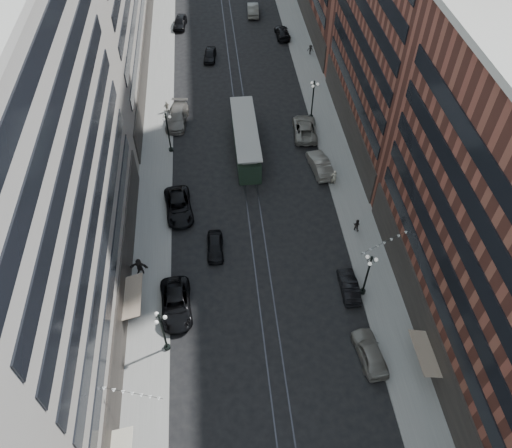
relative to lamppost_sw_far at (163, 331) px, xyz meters
name	(u,v)px	position (x,y,z in m)	size (l,w,h in m)	color
ground	(242,123)	(9.20, 32.00, -3.10)	(220.00, 220.00, 0.00)	black
sidewalk_west	(160,85)	(-1.80, 42.00, -3.02)	(4.00, 180.00, 0.15)	gray
sidewalk_east	(311,76)	(20.20, 42.00, -3.02)	(4.00, 180.00, 0.15)	gray
rail_west	(231,81)	(8.50, 42.00, -3.09)	(0.12, 180.00, 0.02)	#2D2D33
rail_east	(241,81)	(9.90, 42.00, -3.09)	(0.12, 180.00, 0.02)	#2D2D33
building_west_mid	(35,203)	(-7.80, 5.00, 10.90)	(8.00, 36.00, 28.00)	gray
building_east_mid	(505,237)	(26.20, 0.00, 8.90)	(8.00, 30.00, 24.00)	brown
lamppost_sw_far	(163,331)	(0.00, 0.00, 0.00)	(1.03, 1.14, 5.52)	black
lamppost_sw_mid	(168,131)	(0.00, 27.00, 0.00)	(1.03, 1.14, 5.52)	black
lamppost_se_far	(367,274)	(18.40, 4.00, 0.00)	(1.03, 1.14, 5.52)	black
lamppost_se_mid	(313,98)	(18.40, 32.00, 0.00)	(1.03, 1.14, 5.52)	black
streetcar	(246,140)	(9.20, 26.28, -1.47)	(2.83, 12.77, 3.53)	#213425
car_2	(176,304)	(0.80, 4.02, -2.26)	(2.76, 5.99, 1.66)	black
car_4	(370,352)	(17.34, -2.56, -2.25)	(1.99, 4.96, 1.69)	slate
pedestrian_2	(131,295)	(-3.30, 5.22, -1.98)	(0.94, 0.52, 1.94)	black
car_7	(179,206)	(1.02, 16.56, -2.25)	(2.80, 6.07, 1.69)	black
car_8	(177,117)	(0.80, 32.90, -2.21)	(2.49, 6.13, 1.78)	slate
car_9	(180,22)	(1.14, 59.29, -2.27)	(1.94, 4.82, 1.64)	black
car_10	(349,286)	(17.13, 4.43, -2.38)	(1.51, 4.34, 1.43)	black
car_11	(305,128)	(16.98, 28.81, -2.24)	(2.83, 6.14, 1.71)	gray
car_12	(282,32)	(17.60, 54.26, -2.35)	(2.08, 5.12, 1.49)	black
car_13	(210,55)	(5.68, 48.40, -2.36)	(1.73, 4.30, 1.46)	black
car_14	(253,10)	(13.66, 62.55, -2.22)	(1.86, 5.33, 1.76)	#646359
pedestrian_5	(139,266)	(-2.74, 8.53, -1.98)	(1.80, 0.52, 1.94)	black
pedestrian_6	(167,107)	(-0.56, 35.22, -2.16)	(0.92, 0.42, 1.57)	gray
pedestrian_7	(357,225)	(19.64, 11.88, -2.19)	(0.73, 0.40, 1.51)	black
pedestrian_8	(334,177)	(18.70, 19.15, -1.98)	(0.71, 0.46, 1.93)	beige
pedestrian_9	(310,50)	(21.11, 48.10, -2.18)	(0.98, 0.41, 1.52)	black
car_extra_0	(320,165)	(17.60, 21.72, -2.21)	(1.87, 5.37, 1.77)	slate
car_extra_1	(215,246)	(4.70, 10.63, -2.39)	(1.66, 4.12, 1.40)	black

